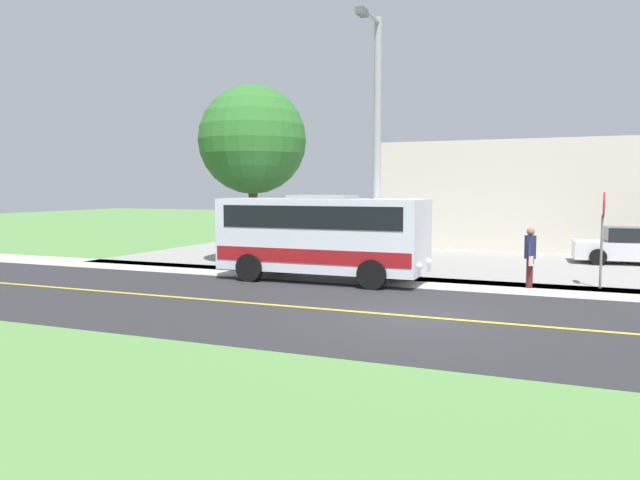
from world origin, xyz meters
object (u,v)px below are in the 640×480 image
Objects in this scene: stop_sign at (603,223)px; parked_car_near at (635,247)px; street_light_pole at (376,138)px; tree_curbside at (253,140)px; shuttle_bus_front at (323,233)px; pedestrian_with_bags at (530,255)px; commercial_building at (598,195)px.

stop_sign is 7.35m from parked_car_near.
tree_curbside is (-2.52, -5.80, 0.28)m from street_light_pole.
tree_curbside is at bearing -125.29° from shuttle_bus_front.
tree_curbside reaches higher than pedestrian_with_bags.
tree_curbside is at bearing -100.30° from pedestrian_with_bags.
stop_sign is 12.85m from tree_curbside.
tree_curbside reaches higher than commercial_building.
street_light_pole is 12.25m from parked_car_near.
street_light_pole reaches higher than commercial_building.
commercial_building is at bearing 152.90° from shuttle_bus_front.
parked_car_near is (-7.69, 3.45, -0.29)m from pedestrian_with_bags.
tree_curbside is 19.10m from commercial_building.
street_light_pole is 0.39× the size of commercial_building.
commercial_building is (-15.90, 2.34, 1.67)m from pedestrian_with_bags.
stop_sign is at bearing 106.96° from pedestrian_with_bags.
street_light_pole is (1.22, -6.65, 2.60)m from stop_sign.
parked_car_near is at bearing 135.64° from street_light_pole.
stop_sign is 0.64× the size of parked_car_near.
parked_car_near is (-8.72, 9.78, -0.84)m from shuttle_bus_front.
pedestrian_with_bags is 16.16m from commercial_building.
parked_car_near is 8.52m from commercial_building.
stop_sign is 7.24m from street_light_pole.
tree_curbside is (-1.30, -12.45, 2.89)m from stop_sign.
parked_car_near is 15.64m from tree_curbside.
pedestrian_with_bags is 8.43m from parked_car_near.
shuttle_bus_front is at bearing -76.03° from street_light_pole.
pedestrian_with_bags is at bearing -8.35° from commercial_building.
stop_sign is 0.41× the size of tree_curbside.
stop_sign reaches higher than parked_car_near.
commercial_building reaches higher than stop_sign.
parked_car_near is at bearing 131.71° from shuttle_bus_front.
tree_curbside reaches higher than parked_car_near.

